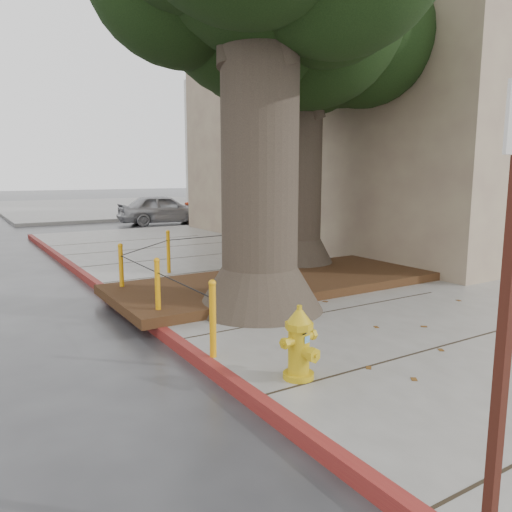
{
  "coord_description": "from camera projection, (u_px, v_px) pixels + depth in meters",
  "views": [
    {
      "loc": [
        -4.46,
        -3.9,
        2.32
      ],
      "look_at": [
        -0.6,
        2.32,
        1.1
      ],
      "focal_mm": 35.0,
      "sensor_mm": 36.0,
      "label": 1
    }
  ],
  "objects": [
    {
      "name": "ground",
      "position": [
        401.0,
        369.0,
        5.97
      ],
      "size": [
        140.0,
        140.0,
        0.0
      ],
      "primitive_type": "plane",
      "color": "#28282B",
      "rests_on": "ground"
    },
    {
      "name": "fire_hydrant",
      "position": [
        299.0,
        343.0,
        5.27
      ],
      "size": [
        0.43,
        0.4,
        0.8
      ],
      "rotation": [
        0.0,
        0.0,
        0.19
      ],
      "color": "gold",
      "rests_on": "sidewalk_main"
    },
    {
      "name": "car_silver",
      "position": [
        163.0,
        209.0,
        22.86
      ],
      "size": [
        4.16,
        2.0,
        1.37
      ],
      "primitive_type": "imported",
      "rotation": [
        0.0,
        0.0,
        1.47
      ],
      "color": "#9E9FA3",
      "rests_on": "ground"
    },
    {
      "name": "building_side_white",
      "position": [
        279.0,
        142.0,
        35.34
      ],
      "size": [
        10.0,
        10.0,
        9.0
      ],
      "primitive_type": "cube",
      "color": "silver",
      "rests_on": "ground"
    },
    {
      "name": "bollard_ring",
      "position": [
        184.0,
        265.0,
        9.07
      ],
      "size": [
        3.79,
        5.39,
        0.95
      ],
      "color": "orange",
      "rests_on": "sidewalk_main"
    },
    {
      "name": "tree_far",
      "position": [
        309.0,
        49.0,
        10.97
      ],
      "size": [
        4.5,
        3.8,
        7.17
      ],
      "color": "#4C3F33",
      "rests_on": "sidewalk_main"
    },
    {
      "name": "sidewalk_main",
      "position": [
        502.0,
        275.0,
        11.17
      ],
      "size": [
        16.0,
        26.0,
        0.15
      ],
      "primitive_type": "cube",
      "color": "slate",
      "rests_on": "ground"
    },
    {
      "name": "building_side_grey",
      "position": [
        297.0,
        130.0,
        43.25
      ],
      "size": [
        12.0,
        14.0,
        12.0
      ],
      "primitive_type": "cube",
      "color": "slate",
      "rests_on": "ground"
    },
    {
      "name": "planter_bed",
      "position": [
        279.0,
        282.0,
        9.66
      ],
      "size": [
        6.4,
        2.6,
        0.16
      ],
      "primitive_type": "cube",
      "color": "black",
      "rests_on": "sidewalk_main"
    },
    {
      "name": "car_red",
      "position": [
        218.0,
        206.0,
        26.62
      ],
      "size": [
        3.55,
        1.54,
        1.13
      ],
      "primitive_type": "imported",
      "rotation": [
        0.0,
        0.0,
        1.67
      ],
      "color": "#99260D",
      "rests_on": "ground"
    },
    {
      "name": "signpost",
      "position": [
        507.0,
        302.0,
        2.67
      ],
      "size": [
        0.26,
        0.07,
        2.62
      ],
      "rotation": [
        0.0,
        0.0,
        -0.05
      ],
      "color": "#471911",
      "rests_on": "sidewalk_main"
    },
    {
      "name": "building_corner",
      "position": [
        420.0,
        96.0,
        17.47
      ],
      "size": [
        12.0,
        13.0,
        10.0
      ],
      "primitive_type": "cube",
      "color": "tan",
      "rests_on": "ground"
    },
    {
      "name": "curb_red",
      "position": [
        165.0,
        335.0,
        7.01
      ],
      "size": [
        0.14,
        26.0,
        0.16
      ],
      "primitive_type": "cube",
      "color": "maroon",
      "rests_on": "ground"
    },
    {
      "name": "sidewalk_far",
      "position": [
        125.0,
        206.0,
        34.22
      ],
      "size": [
        16.0,
        20.0,
        0.15
      ],
      "primitive_type": "cube",
      "color": "slate",
      "rests_on": "ground"
    }
  ]
}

